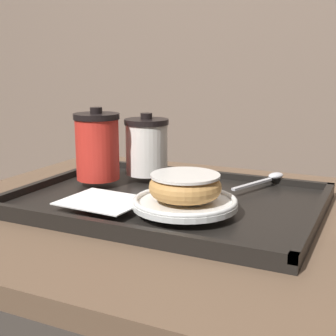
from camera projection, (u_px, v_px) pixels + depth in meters
The scene contains 8 objects.
cafe_table at pixel (182, 306), 0.80m from camera, with size 0.82×0.66×0.72m.
serving_tray at pixel (168, 201), 0.78m from camera, with size 0.49×0.35×0.02m.
napkin_paper at pixel (103, 201), 0.72m from camera, with size 0.13×0.11×0.00m.
coffee_cup_front at pixel (97, 146), 0.84m from camera, with size 0.08×0.08×0.13m.
coffee_cup_rear at pixel (147, 146), 0.88m from camera, with size 0.08×0.08×0.12m.
plate_with_chocolate_donut at pixel (185, 202), 0.69m from camera, with size 0.16×0.16×0.01m.
donut_chocolate_glazed at pixel (185, 186), 0.68m from camera, with size 0.11×0.11×0.04m.
spoon at pixel (269, 178), 0.84m from camera, with size 0.07×0.14×0.01m.
Camera 1 is at (0.29, -0.67, 0.95)m, focal length 50.00 mm.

